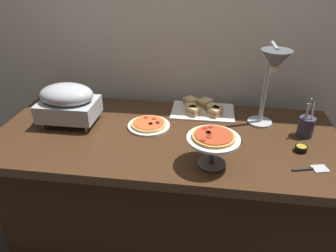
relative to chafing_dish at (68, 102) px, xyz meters
name	(u,v)px	position (x,y,z in m)	size (l,w,h in m)	color
ground_plane	(166,231)	(0.57, -0.05, -0.90)	(8.00, 8.00, 0.00)	#4C443D
back_wall	(177,33)	(0.57, 0.45, 0.30)	(4.40, 0.04, 2.40)	beige
buffet_table	(166,186)	(0.57, -0.05, -0.51)	(1.90, 0.84, 0.76)	#422816
chafing_dish	(68,102)	(0.00, 0.00, 0.00)	(0.32, 0.23, 0.24)	#B7BABF
heat_lamp	(273,69)	(1.10, 0.04, 0.23)	(0.15, 0.29, 0.48)	#B7BABF
pizza_plate_front	(149,125)	(0.46, 0.02, -0.12)	(0.24, 0.24, 0.03)	white
pizza_plate_center	(213,141)	(0.83, -0.30, -0.01)	(0.24, 0.24, 0.17)	#595B60
sandwich_platter	(202,109)	(0.76, 0.25, -0.11)	(0.39, 0.26, 0.06)	white
sauce_cup_near	(301,148)	(1.27, -0.13, -0.12)	(0.06, 0.06, 0.03)	black
sauce_cup_far	(208,131)	(0.80, -0.02, -0.12)	(0.07, 0.07, 0.04)	black
utensil_holder	(306,126)	(1.32, 0.03, -0.08)	(0.08, 0.08, 0.23)	#383347
serving_spatula	(312,169)	(1.29, -0.28, -0.13)	(0.17, 0.08, 0.01)	#B7BABF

